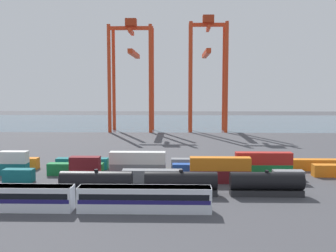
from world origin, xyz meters
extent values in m
plane|color=#424247|center=(0.00, 40.00, 0.00)|extent=(420.00, 420.00, 0.00)
cube|color=#475B6B|center=(0.00, 147.40, 0.00)|extent=(400.00, 110.00, 0.01)
cube|color=silver|center=(-22.75, -18.05, 1.95)|extent=(20.52, 3.10, 3.90)
cube|color=navy|center=(-22.75, -18.05, 1.85)|extent=(20.11, 3.14, 0.64)
cube|color=black|center=(-22.75, -18.05, 2.63)|extent=(19.70, 3.13, 0.90)
cube|color=slate|center=(-22.75, -18.05, 3.72)|extent=(20.32, 2.85, 0.36)
cube|color=silver|center=(-1.32, -18.05, 1.95)|extent=(20.52, 3.10, 3.90)
cube|color=navy|center=(-1.32, -18.05, 1.85)|extent=(20.11, 3.14, 0.64)
cube|color=black|center=(-1.32, -18.05, 2.63)|extent=(19.70, 3.13, 0.90)
cube|color=slate|center=(-1.32, -18.05, 3.72)|extent=(20.32, 2.85, 0.36)
cube|color=#232326|center=(-10.85, -8.24, 0.55)|extent=(12.85, 2.50, 1.10)
cylinder|color=black|center=(-10.85, -8.24, 2.65)|extent=(12.85, 3.10, 3.10)
cylinder|color=black|center=(-10.85, -8.24, 4.38)|extent=(0.70, 0.70, 0.36)
cube|color=#232326|center=(4.31, -8.24, 0.55)|extent=(12.85, 2.50, 1.10)
cylinder|color=black|center=(4.31, -8.24, 2.65)|extent=(12.85, 3.10, 3.10)
cylinder|color=black|center=(4.31, -8.24, 4.38)|extent=(0.70, 0.70, 0.36)
cube|color=#232326|center=(19.48, -8.24, 0.55)|extent=(12.85, 2.50, 1.10)
cylinder|color=black|center=(19.48, -8.24, 2.65)|extent=(12.85, 3.10, 3.10)
cylinder|color=black|center=(19.48, -8.24, 4.38)|extent=(0.70, 0.70, 0.36)
cube|color=#146066|center=(-28.68, 1.20, 1.30)|extent=(6.04, 2.44, 2.60)
cube|color=#AD211C|center=(-15.04, 1.20, 1.30)|extent=(6.04, 2.44, 2.60)
cube|color=maroon|center=(-15.04, 1.20, 3.90)|extent=(6.04, 2.44, 2.60)
cube|color=slate|center=(-1.40, 1.20, 1.30)|extent=(12.10, 2.44, 2.60)
cube|color=maroon|center=(12.24, 1.20, 1.30)|extent=(12.10, 2.44, 2.60)
cube|color=orange|center=(12.24, 1.20, 3.90)|extent=(12.10, 2.44, 2.60)
cube|color=slate|center=(25.87, 1.20, 1.30)|extent=(6.04, 2.44, 2.60)
cube|color=#146066|center=(-32.31, 7.67, 1.30)|extent=(6.04, 2.44, 2.60)
cube|color=silver|center=(-32.31, 7.67, 3.90)|extent=(6.04, 2.44, 2.60)
cube|color=#197538|center=(-18.67, 7.67, 1.30)|extent=(12.10, 2.44, 2.60)
cube|color=slate|center=(-5.03, 7.67, 1.30)|extent=(12.10, 2.44, 2.60)
cube|color=silver|center=(-5.03, 7.67, 3.90)|extent=(12.10, 2.44, 2.60)
cube|color=#1C4299|center=(8.61, 7.67, 1.30)|extent=(12.10, 2.44, 2.60)
cube|color=#197538|center=(22.25, 7.67, 1.30)|extent=(12.10, 2.44, 2.60)
cube|color=#AD211C|center=(22.25, 7.67, 3.90)|extent=(12.10, 2.44, 2.60)
cube|color=orange|center=(35.89, 7.67, 1.30)|extent=(6.04, 2.44, 2.60)
cube|color=orange|center=(-32.26, 14.14, 1.30)|extent=(6.04, 2.44, 2.60)
cube|color=#146066|center=(-18.77, 14.14, 1.30)|extent=(12.10, 2.44, 2.60)
cube|color=gold|center=(-5.27, 14.14, 1.30)|extent=(12.10, 2.44, 2.60)
cube|color=slate|center=(8.22, 14.14, 1.30)|extent=(12.10, 2.44, 2.60)
cube|color=#197538|center=(21.71, 14.14, 1.30)|extent=(12.10, 2.44, 2.60)
cube|color=orange|center=(35.21, 14.14, 1.30)|extent=(12.10, 2.44, 2.60)
cylinder|color=red|center=(-25.61, 92.28, 22.81)|extent=(1.50, 1.50, 45.61)
cylinder|color=red|center=(-8.07, 92.28, 22.81)|extent=(1.50, 1.50, 45.61)
cylinder|color=red|center=(-25.61, 104.23, 22.81)|extent=(1.50, 1.50, 45.61)
cylinder|color=red|center=(-8.07, 104.23, 22.81)|extent=(1.50, 1.50, 45.61)
cube|color=red|center=(-16.84, 98.26, 44.81)|extent=(19.13, 1.20, 1.60)
cube|color=red|center=(-16.84, 98.26, 43.21)|extent=(1.20, 13.55, 1.60)
cube|color=red|center=(-16.84, 109.89, 34.68)|extent=(2.00, 33.23, 2.00)
cube|color=#9F2C14|center=(-16.84, 98.26, 47.21)|extent=(4.80, 4.00, 3.20)
cylinder|color=red|center=(8.96, 93.63, 23.45)|extent=(1.50, 1.50, 46.90)
cylinder|color=red|center=(24.08, 93.63, 23.45)|extent=(1.50, 1.50, 46.90)
cylinder|color=red|center=(8.96, 102.89, 23.45)|extent=(1.50, 1.50, 46.90)
cylinder|color=red|center=(24.08, 102.89, 23.45)|extent=(1.50, 1.50, 46.90)
cube|color=red|center=(16.52, 98.26, 46.10)|extent=(16.72, 1.20, 1.60)
cube|color=red|center=(16.52, 98.26, 44.50)|extent=(1.20, 10.86, 1.60)
cube|color=red|center=(16.52, 109.69, 34.79)|extent=(2.00, 32.65, 2.00)
cube|color=#9F2C14|center=(16.52, 98.26, 48.50)|extent=(4.80, 4.00, 3.20)
camera|label=1|loc=(3.89, -78.67, 19.05)|focal=43.07mm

